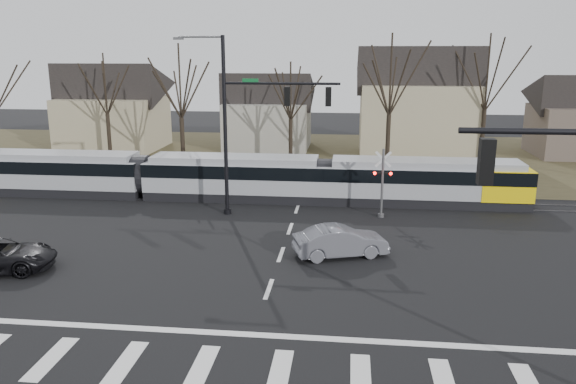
# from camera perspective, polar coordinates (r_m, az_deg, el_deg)

# --- Properties ---
(ground) EXTENTS (140.00, 140.00, 0.00)m
(ground) POSITION_cam_1_polar(r_m,az_deg,el_deg) (21.19, -2.76, -11.99)
(ground) COLOR black
(grass_verge) EXTENTS (140.00, 28.00, 0.01)m
(grass_verge) POSITION_cam_1_polar(r_m,az_deg,el_deg) (51.72, 2.83, 3.68)
(grass_verge) COLOR #38331E
(grass_verge) RESTS_ON ground
(crosswalk) EXTENTS (27.00, 2.60, 0.01)m
(crosswalk) POSITION_cam_1_polar(r_m,az_deg,el_deg) (17.74, -4.89, -17.59)
(crosswalk) COLOR silver
(crosswalk) RESTS_ON ground
(stop_line) EXTENTS (28.00, 0.35, 0.01)m
(stop_line) POSITION_cam_1_polar(r_m,az_deg,el_deg) (19.61, -3.61, -14.26)
(stop_line) COLOR silver
(stop_line) RESTS_ON ground
(lane_dashes) EXTENTS (0.18, 30.00, 0.01)m
(lane_dashes) POSITION_cam_1_polar(r_m,az_deg,el_deg) (36.14, 1.23, -0.85)
(lane_dashes) COLOR silver
(lane_dashes) RESTS_ON ground
(rail_pair) EXTENTS (90.00, 1.52, 0.06)m
(rail_pair) POSITION_cam_1_polar(r_m,az_deg,el_deg) (35.94, 1.20, -0.90)
(rail_pair) COLOR #59595E
(rail_pair) RESTS_ON ground
(tram) EXTENTS (37.10, 2.75, 2.81)m
(tram) POSITION_cam_1_polar(r_m,az_deg,el_deg) (36.42, -5.66, 1.67)
(tram) COLOR gray
(tram) RESTS_ON ground
(sedan) EXTENTS (4.16, 5.29, 1.44)m
(sedan) POSITION_cam_1_polar(r_m,az_deg,el_deg) (26.34, 5.36, -5.02)
(sedan) COLOR slate
(sedan) RESTS_ON ground
(signal_pole_far) EXTENTS (9.28, 0.44, 10.20)m
(signal_pole_far) POSITION_cam_1_polar(r_m,az_deg,el_deg) (31.97, -3.63, 7.56)
(signal_pole_far) COLOR black
(signal_pole_far) RESTS_ON ground
(rail_crossing_signal) EXTENTS (1.08, 0.36, 4.00)m
(rail_crossing_signal) POSITION_cam_1_polar(r_m,az_deg,el_deg) (32.50, 9.55, 0.67)
(rail_crossing_signal) COLOR #59595B
(rail_crossing_signal) RESTS_ON ground
(tree_row) EXTENTS (59.20, 7.20, 10.00)m
(tree_row) POSITION_cam_1_polar(r_m,az_deg,el_deg) (45.01, 4.99, 8.52)
(tree_row) COLOR black
(tree_row) RESTS_ON ground
(house_a) EXTENTS (9.72, 8.64, 8.60)m
(house_a) POSITION_cam_1_polar(r_m,az_deg,el_deg) (57.82, -17.41, 8.62)
(house_a) COLOR gray
(house_a) RESTS_ON ground
(house_b) EXTENTS (8.64, 7.56, 7.65)m
(house_b) POSITION_cam_1_polar(r_m,az_deg,el_deg) (55.64, -2.06, 8.55)
(house_b) COLOR gray
(house_b) RESTS_ON ground
(house_c) EXTENTS (10.80, 8.64, 10.10)m
(house_c) POSITION_cam_1_polar(r_m,az_deg,el_deg) (52.28, 12.99, 9.24)
(house_c) COLOR gray
(house_c) RESTS_ON ground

